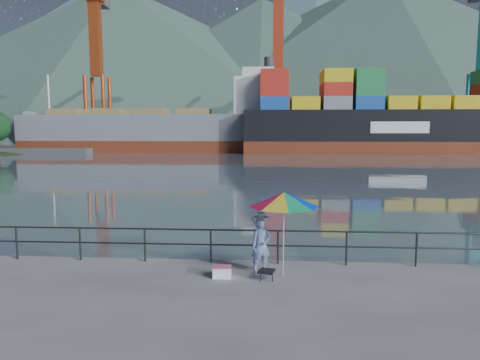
{
  "coord_description": "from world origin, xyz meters",
  "views": [
    {
      "loc": [
        2.64,
        -10.66,
        3.93
      ],
      "look_at": [
        1.61,
        6.0,
        2.0
      ],
      "focal_mm": 32.0,
      "sensor_mm": 36.0,
      "label": 1
    }
  ],
  "objects_px": {
    "beach_umbrella": "(284,199)",
    "container_ship": "(402,120)",
    "fisherman": "(261,245)",
    "bulk_carrier": "(177,130)",
    "cooler_bag": "(222,272)"
  },
  "relations": [
    {
      "from": "container_ship",
      "to": "bulk_carrier",
      "type": "bearing_deg",
      "value": 174.81
    },
    {
      "from": "beach_umbrella",
      "to": "container_ship",
      "type": "relative_size",
      "value": 0.04
    },
    {
      "from": "fisherman",
      "to": "beach_umbrella",
      "type": "distance_m",
      "value": 1.49
    },
    {
      "from": "cooler_bag",
      "to": "bulk_carrier",
      "type": "height_order",
      "value": "bulk_carrier"
    },
    {
      "from": "fisherman",
      "to": "container_ship",
      "type": "xyz_separation_m",
      "value": [
        24.85,
        69.13,
        5.11
      ]
    },
    {
      "from": "bulk_carrier",
      "to": "container_ship",
      "type": "distance_m",
      "value": 42.75
    },
    {
      "from": "beach_umbrella",
      "to": "cooler_bag",
      "type": "height_order",
      "value": "beach_umbrella"
    },
    {
      "from": "fisherman",
      "to": "cooler_bag",
      "type": "distance_m",
      "value": 1.3
    },
    {
      "from": "fisherman",
      "to": "cooler_bag",
      "type": "bearing_deg",
      "value": -179.6
    },
    {
      "from": "beach_umbrella",
      "to": "container_ship",
      "type": "distance_m",
      "value": 73.6
    },
    {
      "from": "bulk_carrier",
      "to": "container_ship",
      "type": "xyz_separation_m",
      "value": [
        42.54,
        -3.86,
        1.83
      ]
    },
    {
      "from": "cooler_bag",
      "to": "bulk_carrier",
      "type": "xyz_separation_m",
      "value": [
        -16.65,
        73.45,
        3.91
      ]
    },
    {
      "from": "cooler_bag",
      "to": "bulk_carrier",
      "type": "relative_size",
      "value": 0.01
    },
    {
      "from": "fisherman",
      "to": "bulk_carrier",
      "type": "xyz_separation_m",
      "value": [
        -17.69,
        72.99,
        3.27
      ]
    },
    {
      "from": "bulk_carrier",
      "to": "cooler_bag",
      "type": "bearing_deg",
      "value": -77.23
    }
  ]
}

